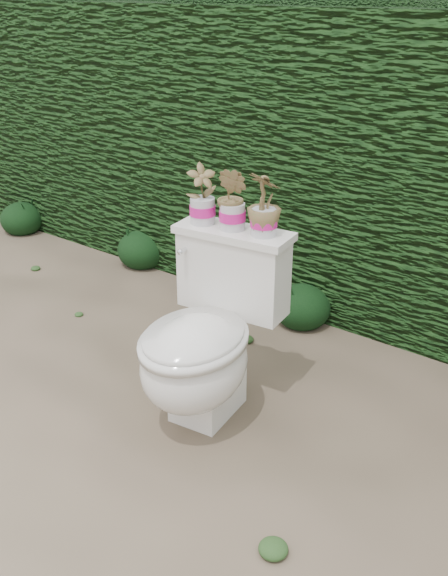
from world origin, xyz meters
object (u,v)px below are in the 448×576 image
Objects in this scene: potted_plant_left at (202,196)px; potted_plant_center at (232,200)px; potted_plant_right at (264,206)px; toilet at (205,342)px.

potted_plant_center is at bearing -51.63° from potted_plant_left.
potted_plant_center is 0.14m from potted_plant_right.
potted_plant_center is at bearing 17.21° from potted_plant_right.
toilet is 3.24× the size of potted_plant_left.
potted_plant_center is (0.14, 0.02, 0.00)m from potted_plant_left.
potted_plant_left is 0.14m from potted_plant_center.
potted_plant_left is 0.98× the size of potted_plant_right.
potted_plant_left is at bearing -157.84° from potted_plant_center.
toilet is 0.61m from potted_plant_left.
potted_plant_center reaches higher than toilet.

